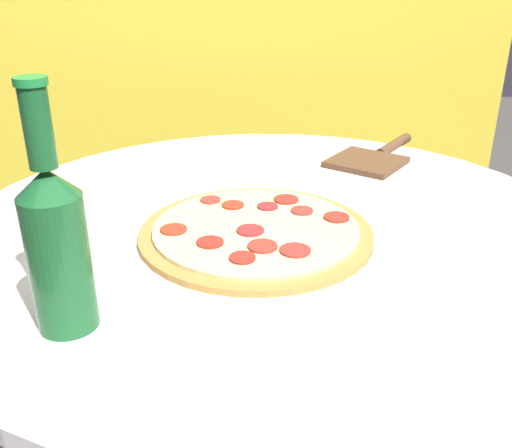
{
  "coord_description": "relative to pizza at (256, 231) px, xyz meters",
  "views": [
    {
      "loc": [
        -0.09,
        -0.82,
        1.07
      ],
      "look_at": [
        -0.03,
        -0.05,
        0.71
      ],
      "focal_mm": 40.0,
      "sensor_mm": 36.0,
      "label": 1
    }
  ],
  "objects": [
    {
      "name": "pizza",
      "position": [
        0.0,
        0.0,
        0.0
      ],
      "size": [
        0.35,
        0.35,
        0.02
      ],
      "color": "#B77F3D",
      "rests_on": "table"
    },
    {
      "name": "table",
      "position": [
        0.03,
        0.05,
        -0.19
      ],
      "size": [
        1.02,
        1.02,
        0.69
      ],
      "color": "silver",
      "rests_on": "ground_plane"
    },
    {
      "name": "fence_panel",
      "position": [
        0.03,
        1.07,
        0.16
      ],
      "size": [
        1.71,
        0.04,
        1.72
      ],
      "color": "gold",
      "rests_on": "ground_plane"
    },
    {
      "name": "beer_bottle",
      "position": [
        -0.23,
        -0.22,
        0.1
      ],
      "size": [
        0.07,
        0.07,
        0.28
      ],
      "color": "#195628",
      "rests_on": "table"
    },
    {
      "name": "pizza_paddle",
      "position": [
        0.27,
        0.34,
        -0.0
      ],
      "size": [
        0.24,
        0.27,
        0.02
      ],
      "rotation": [
        0.0,
        0.0,
        0.89
      ],
      "color": "brown",
      "rests_on": "table"
    }
  ]
}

